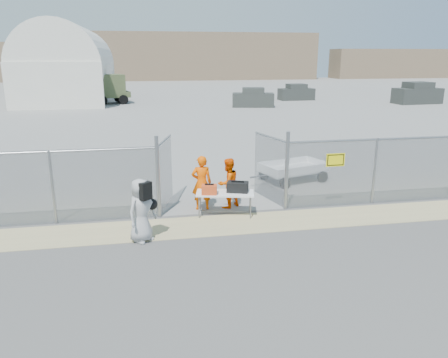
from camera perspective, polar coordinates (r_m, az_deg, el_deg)
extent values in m
plane|color=#484848|center=(11.89, 1.76, -7.72)|extent=(160.00, 160.00, 0.00)
cube|color=gray|center=(52.91, -7.99, 10.58)|extent=(160.00, 80.00, 0.01)
cube|color=tan|center=(12.79, 0.81, -5.93)|extent=(44.00, 1.60, 0.01)
cube|color=#EB5021|center=(13.07, -1.93, -1.38)|extent=(0.50, 0.39, 0.28)
cube|color=black|center=(13.28, 1.79, -1.05)|extent=(0.72, 0.56, 0.31)
imported|color=#F85700|center=(13.76, -2.94, -0.51)|extent=(0.66, 0.45, 1.76)
imported|color=#F85700|center=(13.95, 0.53, -0.55)|extent=(1.00, 0.94, 1.62)
imported|color=#A6A6A6|center=(11.60, -10.75, -4.06)|extent=(0.99, 0.97, 1.71)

